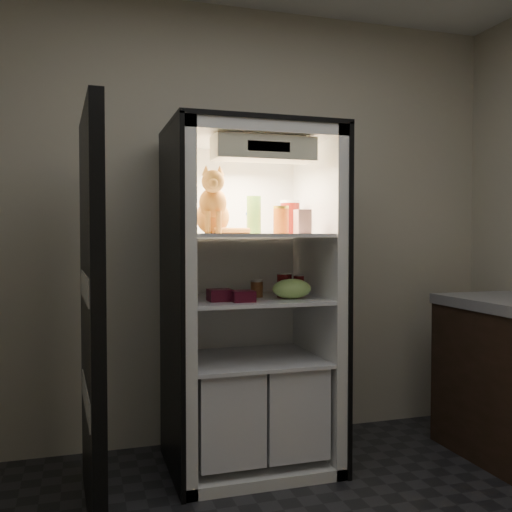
{
  "coord_description": "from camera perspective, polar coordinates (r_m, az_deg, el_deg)",
  "views": [
    {
      "loc": [
        -0.9,
        -1.66,
        1.28
      ],
      "look_at": [
        0.02,
        1.32,
        1.17
      ],
      "focal_mm": 40.0,
      "sensor_mm": 36.0,
      "label": 1
    }
  ],
  "objects": [
    {
      "name": "soda_can_a",
      "position": [
        3.24,
        3.01,
        -2.86
      ],
      "size": [
        0.07,
        0.07,
        0.12
      ],
      "color": "black",
      "rests_on": "refrigerator"
    },
    {
      "name": "mayo_tub",
      "position": [
        3.27,
        -0.25,
        3.31
      ],
      "size": [
        0.09,
        0.09,
        0.12
      ],
      "color": "white",
      "rests_on": "refrigerator"
    },
    {
      "name": "room_shell",
      "position": [
        1.92,
        11.32,
        12.27
      ],
      "size": [
        3.6,
        3.6,
        3.6
      ],
      "color": "white",
      "rests_on": "floor"
    },
    {
      "name": "grape_bag",
      "position": [
        3.08,
        3.6,
        -3.28
      ],
      "size": [
        0.22,
        0.16,
        0.11
      ],
      "primitive_type": "ellipsoid",
      "color": "#91C65C",
      "rests_on": "refrigerator"
    },
    {
      "name": "berry_box_right",
      "position": [
        2.93,
        -1.36,
        -4.03
      ],
      "size": [
        0.11,
        0.11,
        0.06
      ],
      "primitive_type": "cube",
      "color": "#470B18",
      "rests_on": "refrigerator"
    },
    {
      "name": "fridge_door",
      "position": [
        2.72,
        -16.11,
        -5.73
      ],
      "size": [
        0.09,
        0.87,
        1.85
      ],
      "rotation": [
        0.0,
        0.0,
        0.04
      ],
      "color": "black",
      "rests_on": "floor"
    },
    {
      "name": "parmesan_shaker",
      "position": [
        3.13,
        -0.22,
        4.13
      ],
      "size": [
        0.08,
        0.08,
        0.21
      ],
      "color": "green",
      "rests_on": "refrigerator"
    },
    {
      "name": "cream_carton",
      "position": [
        3.03,
        4.68,
        3.44
      ],
      "size": [
        0.07,
        0.07,
        0.13
      ],
      "primitive_type": "cube",
      "color": "white",
      "rests_on": "refrigerator"
    },
    {
      "name": "soda_can_b",
      "position": [
        3.25,
        4.3,
        -2.94
      ],
      "size": [
        0.06,
        0.06,
        0.11
      ],
      "color": "black",
      "rests_on": "refrigerator"
    },
    {
      "name": "condiment_jar",
      "position": [
        3.15,
        0.08,
        -3.26
      ],
      "size": [
        0.07,
        0.07,
        0.1
      ],
      "color": "brown",
      "rests_on": "refrigerator"
    },
    {
      "name": "salsa_jar",
      "position": [
        3.1,
        2.51,
        3.63
      ],
      "size": [
        0.09,
        0.09,
        0.15
      ],
      "color": "#9B120E",
      "rests_on": "refrigerator"
    },
    {
      "name": "refrigerator",
      "position": [
        3.21,
        -0.77,
        -6.7
      ],
      "size": [
        0.9,
        0.72,
        1.88
      ],
      "color": "white",
      "rests_on": "floor"
    },
    {
      "name": "tabby_cat",
      "position": [
        3.01,
        -4.33,
        4.74
      ],
      "size": [
        0.29,
        0.35,
        0.35
      ],
      "rotation": [
        0.0,
        0.0,
        -0.21
      ],
      "color": "orange",
      "rests_on": "refrigerator"
    },
    {
      "name": "pepper_jar",
      "position": [
        3.28,
        3.42,
        3.9
      ],
      "size": [
        0.11,
        0.11,
        0.19
      ],
      "color": "maroon",
      "rests_on": "refrigerator"
    },
    {
      "name": "soda_can_c",
      "position": [
        3.15,
        2.75,
        -2.94
      ],
      "size": [
        0.07,
        0.07,
        0.13
      ],
      "color": "black",
      "rests_on": "refrigerator"
    },
    {
      "name": "berry_box_left",
      "position": [
        2.97,
        -3.61,
        -3.92
      ],
      "size": [
        0.12,
        0.12,
        0.06
      ],
      "primitive_type": "cube",
      "color": "#470B18",
      "rests_on": "refrigerator"
    }
  ]
}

